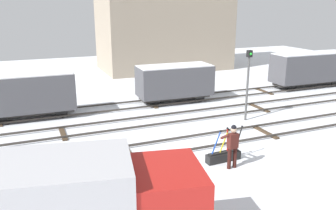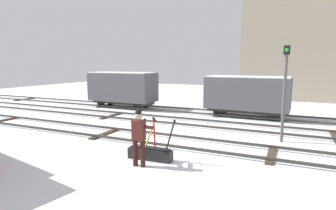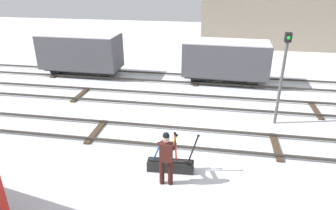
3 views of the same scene
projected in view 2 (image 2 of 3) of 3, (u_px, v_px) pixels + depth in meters
ground_plane at (177, 144)px, 10.94m from camera, size 60.00×60.00×0.00m
track_main_line at (177, 141)px, 10.92m from camera, size 44.00×1.94×0.18m
track_siding_near at (204, 123)px, 14.22m from camera, size 44.00×1.94×0.18m
track_siding_far at (220, 113)px, 17.21m from camera, size 44.00×1.94×0.18m
switch_lever_frame at (150, 152)px, 9.12m from camera, size 1.67×0.43×1.45m
rail_worker at (139, 134)px, 8.43m from camera, size 0.55×0.70×1.79m
signal_post at (285, 84)px, 10.90m from camera, size 0.24×0.32×3.87m
apartment_building at (316, 37)px, 24.81m from camera, size 12.39×6.78×11.15m
freight_car_far_end at (123, 87)px, 19.95m from camera, size 4.90×2.08×2.57m
freight_car_near_switch at (247, 94)px, 16.35m from camera, size 4.87×2.16×2.43m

